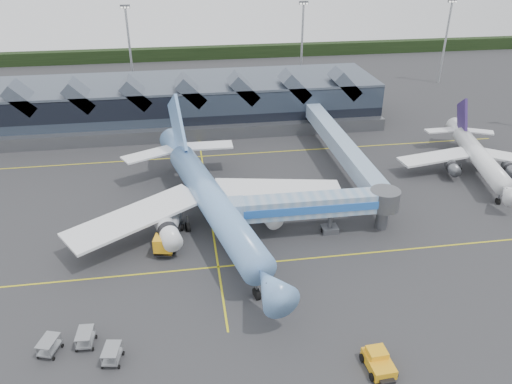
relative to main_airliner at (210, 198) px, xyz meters
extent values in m
plane|color=#272729|center=(0.07, -2.60, -4.55)|extent=(260.00, 260.00, 0.00)
cube|color=gold|center=(0.07, -10.60, -4.54)|extent=(120.00, 0.25, 0.01)
cube|color=gold|center=(0.07, 25.40, -4.54)|extent=(120.00, 0.25, 0.01)
cube|color=gold|center=(0.07, 7.40, -4.54)|extent=(0.25, 60.00, 0.01)
cube|color=black|center=(0.07, 107.40, -2.55)|extent=(260.00, 4.00, 4.00)
cube|color=black|center=(-4.93, 45.40, -0.05)|extent=(90.00, 20.00, 9.00)
cube|color=#454E5C|center=(-4.93, 45.40, 4.65)|extent=(90.00, 20.00, 0.60)
cube|color=#5C5E64|center=(-4.93, 34.40, -3.25)|extent=(90.00, 2.50, 2.60)
cube|color=#454E5C|center=(-33.93, 38.40, 4.75)|extent=(6.43, 6.00, 6.43)
cube|color=#454E5C|center=(-22.93, 38.40, 4.75)|extent=(6.43, 6.00, 6.43)
cube|color=#454E5C|center=(-11.93, 38.40, 4.75)|extent=(6.43, 6.00, 6.43)
cube|color=#454E5C|center=(-0.93, 38.40, 4.75)|extent=(6.43, 6.00, 6.43)
cube|color=#454E5C|center=(10.07, 38.40, 4.75)|extent=(6.43, 6.00, 6.43)
cube|color=#454E5C|center=(21.07, 38.40, 4.75)|extent=(6.43, 6.00, 6.43)
cube|color=#454E5C|center=(32.07, 38.40, 4.75)|extent=(6.43, 6.00, 6.43)
cylinder|color=#9C9FA4|center=(-14.93, 69.40, 6.45)|extent=(0.56, 0.56, 22.00)
cube|color=#5C5E64|center=(-14.93, 69.40, 17.45)|extent=(2.40, 0.50, 0.90)
cylinder|color=#9C9FA4|center=(30.07, 69.40, 6.45)|extent=(0.56, 0.56, 22.00)
cube|color=#5C5E64|center=(30.07, 69.40, 17.45)|extent=(2.40, 0.50, 0.90)
cylinder|color=#9C9FA4|center=(70.07, 67.40, 6.45)|extent=(0.56, 0.56, 22.00)
cube|color=#5C5E64|center=(70.07, 67.40, 17.45)|extent=(2.40, 0.50, 0.90)
cylinder|color=#72A7E8|center=(0.36, -1.53, 0.02)|extent=(11.95, 34.38, 4.23)
cone|color=#72A7E8|center=(4.95, -21.10, 0.02)|extent=(5.46, 6.69, 4.23)
cube|color=black|center=(5.11, -21.81, 0.91)|extent=(1.64, 0.69, 0.48)
cone|color=#72A7E8|center=(-4.45, 19.00, 0.34)|extent=(5.91, 8.60, 4.23)
cube|color=white|center=(-10.51, -2.61, -0.72)|extent=(19.77, 15.42, 1.40)
cube|color=white|center=(10.58, 2.33, -0.72)|extent=(19.71, 7.96, 1.40)
cylinder|color=white|center=(-6.11, -5.56, -1.78)|extent=(3.90, 6.33, 2.63)
cylinder|color=white|center=(7.95, -2.27, -1.78)|extent=(3.90, 6.33, 2.63)
cube|color=#72A7E8|center=(-4.01, 17.09, 4.75)|extent=(2.96, 10.67, 11.67)
cube|color=white|center=(-9.19, 16.37, 0.34)|extent=(9.42, 7.09, 0.28)
cube|color=white|center=(0.96, 18.75, 0.34)|extent=(8.87, 3.56, 0.28)
cylinder|color=#5C5E64|center=(4.05, -17.28, -3.32)|extent=(0.31, 0.31, 2.45)
cylinder|color=#5C5E64|center=(-3.48, -0.92, -3.32)|extent=(0.31, 0.31, 2.45)
cylinder|color=#5C5E64|center=(3.53, 0.73, -3.32)|extent=(0.31, 0.31, 2.45)
cylinder|color=black|center=(4.05, -17.28, -4.11)|extent=(0.85, 1.64, 1.57)
cylinder|color=white|center=(47.87, 9.49, -1.16)|extent=(7.81, 22.13, 3.14)
cone|color=white|center=(45.09, -3.08, -1.16)|extent=(3.88, 4.36, 3.14)
cube|color=black|center=(44.99, -3.54, -0.50)|extent=(1.24, 0.59, 0.48)
cone|color=white|center=(50.79, 22.66, -0.93)|extent=(4.15, 5.58, 3.14)
cube|color=white|center=(40.92, 12.05, -1.71)|extent=(13.39, 5.32, 1.05)
cylinder|color=#5C5E64|center=(42.75, 9.01, -2.50)|extent=(2.71, 4.10, 1.95)
cylinder|color=#5C5E64|center=(52.31, 6.90, -2.50)|extent=(2.71, 4.10, 1.95)
cube|color=#2D1B53|center=(50.52, 21.44, 1.97)|extent=(1.98, 6.99, 7.65)
cube|color=white|center=(47.13, 22.51, -0.93)|extent=(6.04, 2.35, 0.26)
cube|color=white|center=(54.04, 20.98, -0.93)|extent=(6.34, 4.63, 0.26)
cylinder|color=#5C5E64|center=(45.63, -0.63, -3.64)|extent=(0.29, 0.29, 1.82)
cylinder|color=#5C5E64|center=(45.47, 10.98, -3.64)|extent=(0.29, 0.29, 1.82)
cylinder|color=#5C5E64|center=(50.68, 9.83, -3.64)|extent=(0.29, 0.29, 1.82)
cylinder|color=black|center=(45.63, -0.63, -4.22)|extent=(0.71, 1.24, 1.16)
cube|color=#739AC0|center=(13.79, -4.60, 0.15)|extent=(19.47, 3.08, 2.82)
cube|color=blue|center=(13.78, -6.11, 0.15)|extent=(19.45, 0.28, 1.17)
cube|color=#739AC0|center=(3.10, -4.51, 0.15)|extent=(2.55, 3.13, 2.92)
cylinder|color=#5C5E64|center=(16.71, -4.63, -2.20)|extent=(0.68, 0.68, 4.70)
cube|color=#5C5E64|center=(16.71, -4.63, -4.11)|extent=(2.35, 1.96, 0.88)
cylinder|color=black|center=(15.74, -4.62, -4.21)|extent=(0.40, 0.88, 0.88)
cylinder|color=black|center=(17.68, -4.63, -4.21)|extent=(0.40, 0.88, 0.88)
cylinder|color=#5C5E64|center=(24.49, -4.69, 0.15)|extent=(4.28, 4.28, 2.92)
cylinder|color=#5C5E64|center=(24.49, -4.69, -2.20)|extent=(1.75, 1.75, 4.70)
cube|color=black|center=(-6.11, -3.60, -3.80)|extent=(4.13, 9.28, 0.50)
cube|color=#EDA316|center=(-6.78, -6.93, -2.75)|extent=(2.78, 2.63, 2.20)
cube|color=black|center=(-6.94, -7.71, -2.25)|extent=(2.18, 0.58, 1.00)
cylinder|color=#B1B0B5|center=(-5.87, -2.43, -2.45)|extent=(3.40, 6.13, 2.30)
sphere|color=#B1B0B5|center=(-5.30, 0.41, -2.45)|extent=(2.20, 2.20, 2.20)
sphere|color=#B1B0B5|center=(-6.45, -5.26, -2.45)|extent=(2.20, 2.20, 2.20)
cylinder|color=black|center=(-7.93, -6.29, -4.05)|extent=(0.54, 1.05, 1.00)
cylinder|color=black|center=(-5.48, -6.78, -4.05)|extent=(0.54, 1.05, 1.00)
cylinder|color=black|center=(-7.23, -2.86, -4.05)|extent=(0.54, 1.05, 1.00)
cylinder|color=black|center=(-4.79, -3.36, -4.05)|extent=(0.54, 1.05, 1.00)
cylinder|color=black|center=(-6.74, -0.42, -4.05)|extent=(0.54, 1.05, 1.00)
cylinder|color=black|center=(-4.29, -0.91, -4.05)|extent=(0.54, 1.05, 1.00)
cube|color=#EDA316|center=(14.28, -29.93, -3.82)|extent=(2.45, 3.84, 1.04)
cube|color=#EDA316|center=(14.25, -29.30, -3.04)|extent=(1.94, 1.75, 0.73)
cube|color=black|center=(14.37, -31.90, -4.08)|extent=(1.49, 0.90, 0.31)
cylinder|color=black|center=(13.14, -31.23, -4.13)|extent=(0.35, 0.84, 0.83)
cylinder|color=black|center=(15.53, -31.12, -4.13)|extent=(0.35, 0.84, 0.83)
cylinder|color=black|center=(13.03, -28.73, -4.13)|extent=(0.35, 0.84, 0.83)
cylinder|color=black|center=(15.42, -28.63, -4.13)|extent=(0.35, 0.84, 0.83)
cube|color=gray|center=(-14.83, -22.09, -3.93)|extent=(1.73, 2.57, 0.17)
cube|color=gray|center=(-14.83, -22.09, -2.86)|extent=(1.73, 2.57, 0.09)
cylinder|color=black|center=(-13.93, -21.24, -4.35)|extent=(0.16, 0.41, 0.41)
cube|color=gray|center=(-11.86, -24.86, -3.93)|extent=(1.96, 2.70, 0.17)
cube|color=gray|center=(-11.86, -24.86, -2.86)|extent=(1.96, 2.70, 0.09)
cylinder|color=black|center=(-10.88, -24.11, -4.35)|extent=(0.20, 0.42, 0.41)
cube|color=gray|center=(-18.34, -22.65, -3.93)|extent=(2.26, 2.84, 0.17)
cube|color=gray|center=(-18.34, -22.65, -2.86)|extent=(2.26, 2.84, 0.09)
cylinder|color=black|center=(-17.26, -22.06, -4.35)|extent=(0.25, 0.43, 0.41)
camera|label=1|loc=(-3.27, -63.30, 34.16)|focal=35.00mm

